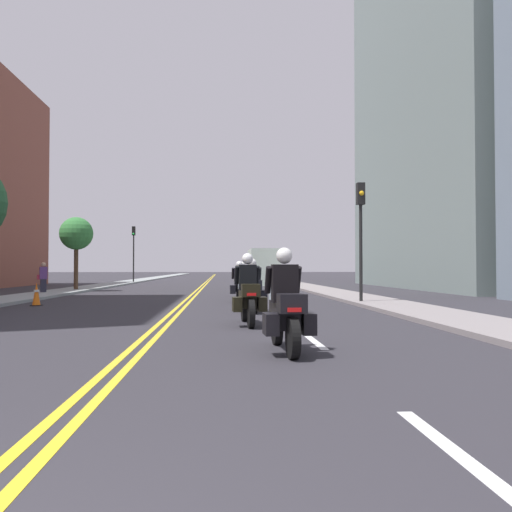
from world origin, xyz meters
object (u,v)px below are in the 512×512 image
motorcycle_4 (242,283)px  traffic_light_near (361,220)px  pedestrian_1 (43,278)px  motorcycle_0 (285,311)px  motorcycle_2 (253,290)px  street_tree_0 (76,234)px  motorcycle_3 (239,285)px  traffic_cone_0 (36,294)px  traffic_light_far (134,244)px  motorcycle_1 (248,296)px  parked_truck (263,269)px

motorcycle_4 → traffic_light_near: (4.13, -5.20, 2.43)m
motorcycle_4 → pedestrian_1: 10.30m
motorcycle_4 → traffic_light_near: size_ratio=0.49×
motorcycle_0 → motorcycle_4: motorcycle_0 is taller
motorcycle_2 → street_tree_0: 17.49m
traffic_light_near → street_tree_0: 17.70m
motorcycle_3 → pedestrian_1: (-9.63, 6.61, 0.17)m
motorcycle_4 → pedestrian_1: size_ratio=1.35×
traffic_cone_0 → street_tree_0: street_tree_0 is taller
traffic_light_far → street_tree_0: traffic_light_far is taller
pedestrian_1 → motorcycle_4: bearing=140.4°
motorcycle_3 → motorcycle_4: motorcycle_4 is taller
motorcycle_1 → motorcycle_3: motorcycle_1 is taller
motorcycle_0 → motorcycle_2: (-0.06, 7.51, 0.02)m
motorcycle_3 → traffic_light_far: traffic_light_far is taller
pedestrian_1 → parked_truck: bearing=-153.8°
traffic_light_far → parked_truck: (11.12, -5.60, -2.18)m
motorcycle_3 → traffic_light_near: bearing=-19.7°
pedestrian_1 → motorcycle_3: bearing=121.8°
parked_truck → pedestrian_1: bearing=-130.1°
traffic_cone_0 → traffic_light_far: traffic_light_far is taller
parked_truck → traffic_light_near: bearing=-85.4°
motorcycle_2 → traffic_cone_0: (-7.42, 3.10, -0.26)m
motorcycle_0 → traffic_cone_0: 12.98m
traffic_cone_0 → motorcycle_2: bearing=-22.6°
traffic_cone_0 → street_tree_0: 12.02m
motorcycle_4 → parked_truck: bearing=81.5°
traffic_cone_0 → motorcycle_1: bearing=-43.3°
motorcycle_0 → motorcycle_4: bearing=87.0°
motorcycle_4 → parked_truck: size_ratio=0.34×
motorcycle_1 → motorcycle_4: bearing=85.2°
traffic_cone_0 → pedestrian_1: bearing=107.0°
traffic_light_near → parked_truck: bearing=94.6°
traffic_light_far → street_tree_0: size_ratio=1.19×
motorcycle_0 → traffic_light_far: size_ratio=0.41×
traffic_light_near → traffic_light_far: size_ratio=0.88×
motorcycle_3 → traffic_light_far: bearing=105.7°
motorcycle_0 → traffic_light_far: bearing=99.8°
motorcycle_3 → street_tree_0: street_tree_0 is taller
motorcycle_2 → parked_truck: bearing=82.5°
motorcycle_1 → motorcycle_3: 8.06m
traffic_light_near → parked_truck: size_ratio=0.69×
traffic_cone_0 → traffic_light_near: size_ratio=0.19×
pedestrian_1 → street_tree_0: bearing=-123.8°
motorcycle_4 → pedestrian_1: (-9.90, 2.82, 0.18)m
pedestrian_1 → parked_truck: 18.98m
motorcycle_0 → traffic_light_near: traffic_light_near is taller
motorcycle_3 → motorcycle_4: (0.27, 3.79, -0.01)m
pedestrian_1 → traffic_light_far: bearing=-116.9°
motorcycle_2 → traffic_light_far: traffic_light_far is taller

